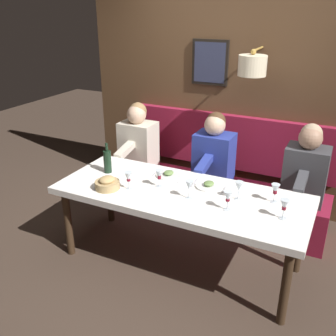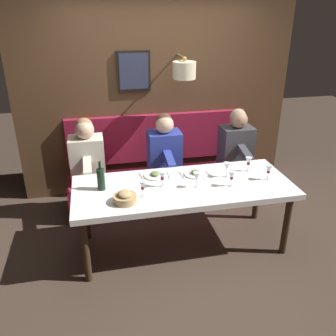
% 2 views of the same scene
% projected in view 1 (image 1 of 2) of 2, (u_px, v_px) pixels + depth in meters
% --- Properties ---
extents(ground_plane, '(12.00, 12.00, 0.00)m').
position_uv_depth(ground_plane, '(180.00, 261.00, 3.65)').
color(ground_plane, '#423328').
extents(dining_table, '(0.90, 2.22, 0.74)m').
position_uv_depth(dining_table, '(181.00, 199.00, 3.39)').
color(dining_table, white).
rests_on(dining_table, ground_plane).
extents(banquette_bench, '(0.52, 2.42, 0.45)m').
position_uv_depth(banquette_bench, '(213.00, 201.00, 4.30)').
color(banquette_bench, maroon).
rests_on(banquette_bench, ground_plane).
extents(back_wall_panel, '(0.59, 3.62, 2.90)m').
position_uv_depth(back_wall_panel, '(235.00, 89.00, 4.32)').
color(back_wall_panel, brown).
rests_on(back_wall_panel, ground_plane).
extents(diner_nearest, '(0.60, 0.40, 0.79)m').
position_uv_depth(diner_nearest, '(306.00, 167.00, 3.68)').
color(diner_nearest, '#3D3D42').
rests_on(diner_nearest, banquette_bench).
extents(diner_near, '(0.60, 0.40, 0.79)m').
position_uv_depth(diner_near, '(214.00, 152.00, 4.07)').
color(diner_near, '#283893').
rests_on(diner_near, banquette_bench).
extents(diner_middle, '(0.60, 0.40, 0.79)m').
position_uv_depth(diner_middle, '(138.00, 139.00, 4.44)').
color(diner_middle, beige).
rests_on(diner_middle, banquette_bench).
extents(place_setting_0, '(0.24, 0.32, 0.05)m').
position_uv_depth(place_setting_0, '(169.00, 175.00, 3.67)').
color(place_setting_0, silver).
rests_on(place_setting_0, dining_table).
extents(place_setting_1, '(0.24, 0.32, 0.05)m').
position_uv_depth(place_setting_1, '(209.00, 185.00, 3.45)').
color(place_setting_1, white).
rests_on(place_setting_1, dining_table).
extents(wine_glass_0, '(0.07, 0.07, 0.16)m').
position_uv_depth(wine_glass_0, '(228.00, 197.00, 3.02)').
color(wine_glass_0, silver).
rests_on(wine_glass_0, dining_table).
extents(wine_glass_1, '(0.07, 0.07, 0.16)m').
position_uv_depth(wine_glass_1, '(159.00, 175.00, 3.41)').
color(wine_glass_1, silver).
rests_on(wine_glass_1, dining_table).
extents(wine_glass_2, '(0.07, 0.07, 0.16)m').
position_uv_depth(wine_glass_2, '(275.00, 190.00, 3.14)').
color(wine_glass_2, silver).
rests_on(wine_glass_2, dining_table).
extents(wine_glass_3, '(0.07, 0.07, 0.16)m').
position_uv_depth(wine_glass_3, '(189.00, 186.00, 3.20)').
color(wine_glass_3, silver).
rests_on(wine_glass_3, dining_table).
extents(wine_glass_4, '(0.07, 0.07, 0.16)m').
position_uv_depth(wine_glass_4, '(239.00, 187.00, 3.19)').
color(wine_glass_4, silver).
rests_on(wine_glass_4, dining_table).
extents(wine_glass_5, '(0.07, 0.07, 0.16)m').
position_uv_depth(wine_glass_5, '(284.00, 205.00, 2.90)').
color(wine_glass_5, silver).
rests_on(wine_glass_5, dining_table).
extents(wine_glass_6, '(0.07, 0.07, 0.16)m').
position_uv_depth(wine_glass_6, '(128.00, 177.00, 3.37)').
color(wine_glass_6, silver).
rests_on(wine_glass_6, dining_table).
extents(wine_bottle, '(0.08, 0.08, 0.30)m').
position_uv_depth(wine_bottle, '(107.00, 161.00, 3.71)').
color(wine_bottle, black).
rests_on(wine_bottle, dining_table).
extents(bread_bowl, '(0.22, 0.22, 0.12)m').
position_uv_depth(bread_bowl, '(107.00, 184.00, 3.40)').
color(bread_bowl, tan).
rests_on(bread_bowl, dining_table).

